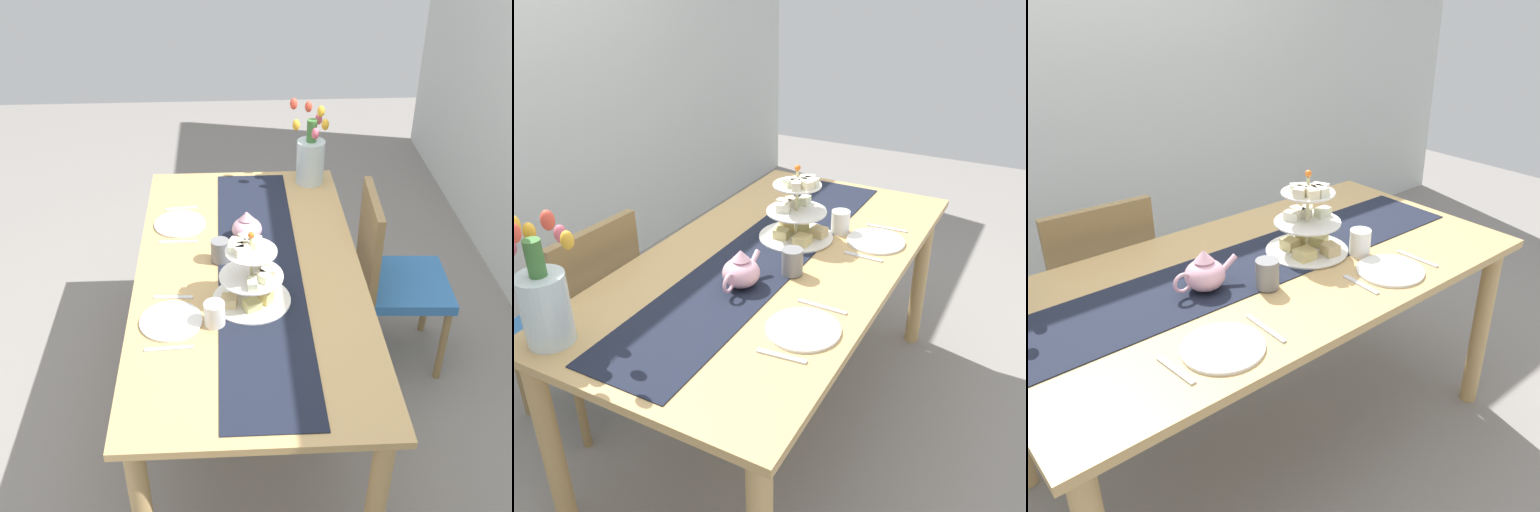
{
  "view_description": "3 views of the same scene",
  "coord_description": "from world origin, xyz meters",
  "views": [
    {
      "loc": [
        2.13,
        -0.08,
        2.29
      ],
      "look_at": [
        -0.08,
        0.03,
        0.8
      ],
      "focal_mm": 45.37,
      "sensor_mm": 36.0,
      "label": 1
    },
    {
      "loc": [
        -1.67,
        -0.87,
        1.77
      ],
      "look_at": [
        -0.03,
        -0.0,
        0.8
      ],
      "focal_mm": 39.55,
      "sensor_mm": 36.0,
      "label": 2
    },
    {
      "loc": [
        -1.04,
        -1.33,
        1.66
      ],
      "look_at": [
        0.07,
        -0.02,
        0.8
      ],
      "focal_mm": 38.81,
      "sensor_mm": 36.0,
      "label": 3
    }
  ],
  "objects": [
    {
      "name": "table_runner",
      "position": [
        0.0,
        0.04,
        0.78
      ],
      "size": [
        1.69,
        0.33,
        0.0
      ],
      "primitive_type": "cube",
      "color": "black",
      "rests_on": "dining_table"
    },
    {
      "name": "ground_plane",
      "position": [
        0.0,
        0.0,
        0.0
      ],
      "size": [
        8.0,
        8.0,
        0.0
      ],
      "primitive_type": "plane",
      "color": "gray"
    },
    {
      "name": "fork_left",
      "position": [
        -0.52,
        -0.3,
        0.78
      ],
      "size": [
        0.03,
        0.15,
        0.01
      ],
      "primitive_type": "cube",
      "rotation": [
        0.0,
        0.0,
        0.1
      ],
      "color": "silver",
      "rests_on": "dining_table"
    },
    {
      "name": "dinner_plate_right",
      "position": [
        0.3,
        -0.3,
        0.78
      ],
      "size": [
        0.23,
        0.23,
        0.01
      ],
      "primitive_type": "cylinder",
      "color": "white",
      "rests_on": "dining_table"
    },
    {
      "name": "tulip_vase",
      "position": [
        -0.77,
        0.34,
        0.92
      ],
      "size": [
        0.19,
        0.18,
        0.44
      ],
      "color": "silver",
      "rests_on": "dining_table"
    },
    {
      "name": "knife_right",
      "position": [
        0.45,
        -0.3,
        0.78
      ],
      "size": [
        0.02,
        0.17,
        0.01
      ],
      "primitive_type": "cube",
      "rotation": [
        0.0,
        0.0,
        0.05
      ],
      "color": "silver",
      "rests_on": "dining_table"
    },
    {
      "name": "tiered_cake_stand",
      "position": [
        0.19,
        -0.0,
        0.88
      ],
      "size": [
        0.3,
        0.3,
        0.3
      ],
      "color": "beige",
      "rests_on": "table_runner"
    },
    {
      "name": "fork_right",
      "position": [
        0.16,
        -0.3,
        0.78
      ],
      "size": [
        0.02,
        0.15,
        0.01
      ],
      "primitive_type": "cube",
      "rotation": [
        0.0,
        0.0,
        -0.03
      ],
      "color": "silver",
      "rests_on": "dining_table"
    },
    {
      "name": "mug_white_text",
      "position": [
        0.32,
        -0.14,
        0.82
      ],
      "size": [
        0.08,
        0.08,
        0.09
      ],
      "primitive_type": "cylinder",
      "color": "white",
      "rests_on": "dining_table"
    },
    {
      "name": "dinner_plate_left",
      "position": [
        -0.38,
        -0.3,
        0.78
      ],
      "size": [
        0.23,
        0.23,
        0.01
      ],
      "primitive_type": "cylinder",
      "color": "white",
      "rests_on": "dining_table"
    },
    {
      "name": "chair_left",
      "position": [
        -0.34,
        0.69,
        0.5
      ],
      "size": [
        0.44,
        0.44,
        0.91
      ],
      "color": "olive",
      "rests_on": "ground_plane"
    },
    {
      "name": "dining_table",
      "position": [
        0.0,
        0.0,
        0.67
      ],
      "size": [
        1.79,
        0.92,
        0.77
      ],
      "color": "tan",
      "rests_on": "ground_plane"
    },
    {
      "name": "teapot",
      "position": [
        -0.24,
        0.0,
        0.83
      ],
      "size": [
        0.24,
        0.13,
        0.14
      ],
      "color": "#E5A8BC",
      "rests_on": "table_runner"
    },
    {
      "name": "mug_grey",
      "position": [
        -0.08,
        -0.12,
        0.83
      ],
      "size": [
        0.08,
        0.08,
        0.09
      ],
      "primitive_type": "cylinder",
      "color": "slate",
      "rests_on": "table_runner"
    },
    {
      "name": "knife_left",
      "position": [
        -0.23,
        -0.3,
        0.78
      ],
      "size": [
        0.02,
        0.17,
        0.01
      ],
      "primitive_type": "cube",
      "rotation": [
        0.0,
        0.0,
        -0.01
      ],
      "color": "silver",
      "rests_on": "dining_table"
    }
  ]
}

